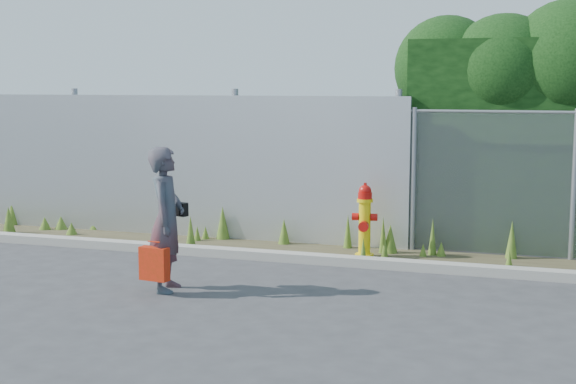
% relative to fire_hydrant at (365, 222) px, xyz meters
% --- Properties ---
extents(ground, '(80.00, 80.00, 0.00)m').
position_rel_fire_hydrant_xyz_m(ground, '(-0.50, -2.34, -0.50)').
color(ground, '#353538').
rests_on(ground, ground).
extents(curb, '(16.00, 0.22, 0.12)m').
position_rel_fire_hydrant_xyz_m(curb, '(-0.50, -0.54, -0.44)').
color(curb, gray).
rests_on(curb, ground).
extents(weed_strip, '(16.00, 1.35, 0.53)m').
position_rel_fire_hydrant_xyz_m(weed_strip, '(-0.98, 0.24, -0.38)').
color(weed_strip, '#403924').
rests_on(weed_strip, ground).
extents(corrugated_fence, '(8.50, 0.21, 2.30)m').
position_rel_fire_hydrant_xyz_m(corrugated_fence, '(-3.75, 0.67, 0.60)').
color(corrugated_fence, '#B4B8BC').
rests_on(corrugated_fence, ground).
extents(fire_hydrant, '(0.35, 0.31, 1.04)m').
position_rel_fire_hydrant_xyz_m(fire_hydrant, '(0.00, 0.00, 0.00)').
color(fire_hydrant, yellow).
rests_on(fire_hydrant, ground).
extents(woman, '(0.51, 0.68, 1.67)m').
position_rel_fire_hydrant_xyz_m(woman, '(-1.78, -2.42, 0.33)').
color(woman, '#0F5A65').
rests_on(woman, ground).
extents(red_tote_bag, '(0.34, 0.13, 0.45)m').
position_rel_fire_hydrant_xyz_m(red_tote_bag, '(-1.83, -2.65, -0.14)').
color(red_tote_bag, '#9E2409').
extents(black_shoulder_bag, '(0.21, 0.09, 0.16)m').
position_rel_fire_hydrant_xyz_m(black_shoulder_bag, '(-1.72, -2.21, 0.42)').
color(black_shoulder_bag, black).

